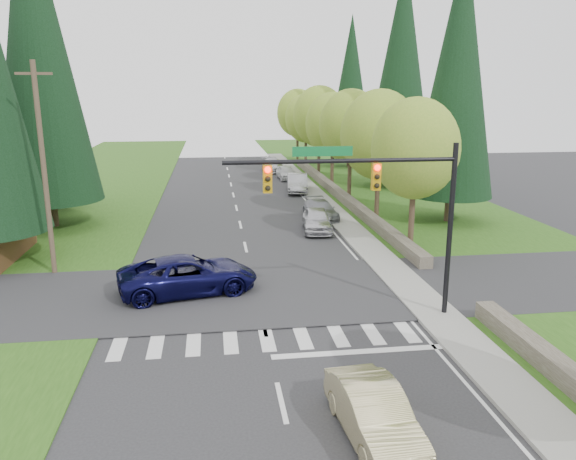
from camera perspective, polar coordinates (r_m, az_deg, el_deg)
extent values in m
plane|color=#28282B|center=(17.66, -1.08, -15.43)|extent=(120.00, 120.00, 0.00)
cube|color=#295115|center=(39.20, 14.55, 0.83)|extent=(14.00, 110.00, 0.06)
cube|color=#295115|center=(38.02, -24.75, -0.43)|extent=(14.00, 110.00, 0.06)
cube|color=#28282B|center=(24.90, -3.26, -6.40)|extent=(120.00, 8.00, 0.10)
cube|color=gray|center=(39.22, 5.17, 1.29)|extent=(1.80, 80.00, 0.13)
cube|color=gray|center=(39.04, 3.95, 1.25)|extent=(0.20, 80.00, 0.13)
cube|color=#4C4438|center=(47.18, 5.04, 3.81)|extent=(0.70, 40.00, 0.70)
cylinder|color=black|center=(22.34, 16.12, -0.21)|extent=(0.20, 0.20, 6.80)
cylinder|color=black|center=(20.46, 5.48, 7.00)|extent=(8.60, 0.16, 0.16)
cube|color=#0C662D|center=(20.33, 3.53, 7.98)|extent=(2.20, 0.04, 0.35)
cube|color=#BF8C0C|center=(20.88, 8.94, 5.37)|extent=(0.32, 0.24, 1.00)
sphere|color=#FF0C05|center=(20.70, 9.08, 6.27)|extent=(0.22, 0.22, 0.22)
cube|color=#BF8C0C|center=(20.11, -2.10, 5.20)|extent=(0.32, 0.24, 1.00)
sphere|color=#FF0C05|center=(19.92, -2.07, 6.14)|extent=(0.22, 0.22, 0.22)
cylinder|color=#473828|center=(28.59, -23.53, 5.47)|extent=(0.24, 0.24, 10.00)
cube|color=#473828|center=(28.36, -24.42, 14.28)|extent=(1.60, 0.10, 0.12)
cylinder|color=#38281C|center=(31.89, 12.50, 2.30)|extent=(0.32, 0.32, 4.76)
ellipsoid|color=olive|center=(31.41, 12.81, 8.08)|extent=(4.80, 4.80, 5.52)
cylinder|color=#38281C|center=(38.43, 9.08, 4.55)|extent=(0.32, 0.32, 4.93)
ellipsoid|color=olive|center=(38.03, 9.28, 9.52)|extent=(5.20, 5.20, 5.98)
cylinder|color=#38281C|center=(45.04, 6.28, 6.09)|extent=(0.32, 0.32, 5.04)
ellipsoid|color=olive|center=(44.70, 6.40, 10.44)|extent=(5.00, 5.00, 5.75)
cylinder|color=#38281C|center=(51.83, 4.52, 7.04)|extent=(0.32, 0.32, 4.82)
ellipsoid|color=olive|center=(51.54, 4.59, 10.65)|extent=(5.00, 5.00, 5.75)
cylinder|color=#38281C|center=(58.65, 3.16, 8.04)|extent=(0.32, 0.32, 5.15)
ellipsoid|color=olive|center=(58.39, 3.21, 11.46)|extent=(5.40, 5.40, 6.21)
cylinder|color=#38281C|center=(65.49, 1.82, 8.49)|extent=(0.32, 0.32, 4.70)
ellipsoid|color=olive|center=(65.26, 1.84, 11.28)|extent=(4.80, 4.80, 5.52)
cylinder|color=#38281C|center=(72.37, 0.97, 9.13)|extent=(0.32, 0.32, 4.98)
ellipsoid|color=olive|center=(72.16, 0.98, 11.81)|extent=(5.20, 5.20, 5.98)
cylinder|color=#38281C|center=(39.41, -22.69, 1.70)|extent=(0.50, 0.50, 2.00)
cone|color=black|center=(38.74, -24.18, 16.74)|extent=(6.46, 6.46, 19.00)
cylinder|color=#38281C|center=(45.62, -23.26, 3.20)|extent=(0.50, 0.50, 2.00)
cone|color=black|center=(45.00, -24.43, 14.89)|extent=(5.78, 5.78, 17.00)
cylinder|color=#38281C|center=(39.39, 15.98, 2.24)|extent=(0.50, 0.50, 2.00)
cone|color=black|center=(38.65, 16.89, 15.12)|extent=(5.44, 5.44, 16.00)
cylinder|color=#38281C|center=(52.61, 10.93, 5.39)|extent=(0.50, 0.50, 2.00)
cone|color=black|center=(52.09, 11.45, 16.10)|extent=(6.12, 6.12, 18.00)
cylinder|color=#38281C|center=(65.66, 6.21, 7.24)|extent=(0.50, 0.50, 2.00)
cone|color=black|center=(65.21, 6.41, 14.50)|extent=(5.10, 5.10, 15.00)
imported|color=beige|center=(15.17, 8.72, -17.95)|extent=(1.82, 4.30, 1.38)
imported|color=#0B0B38|center=(24.96, -10.10, -4.52)|extent=(6.46, 4.01, 1.67)
imported|color=silver|center=(35.38, 2.96, 1.04)|extent=(2.22, 4.49, 1.47)
imported|color=gray|center=(38.83, 3.32, 2.06)|extent=(2.12, 4.53, 1.28)
imported|color=#A1A2A6|center=(49.06, 0.95, 4.79)|extent=(2.27, 5.02, 1.60)
imported|color=silver|center=(56.20, -0.18, 5.86)|extent=(1.85, 4.10, 1.37)
imported|color=silver|center=(61.69, -1.50, 6.59)|extent=(2.40, 4.92, 1.38)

